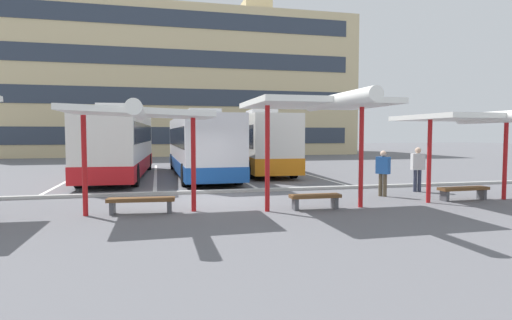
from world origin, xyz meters
name	(u,v)px	position (x,y,z in m)	size (l,w,h in m)	color
ground_plane	(216,200)	(0.00, 0.00, 0.00)	(160.00, 160.00, 0.00)	slate
terminal_building	(174,87)	(0.03, 35.30, 7.70)	(39.38, 14.39, 18.13)	#D1BC8C
coach_bus_0	(120,144)	(-3.83, 8.68, 1.72)	(3.06, 11.87, 3.69)	silver
coach_bus_1	(200,146)	(0.29, 8.45, 1.62)	(2.85, 12.30, 3.49)	silver
coach_bus_2	(257,144)	(3.97, 10.64, 1.67)	(2.97, 12.03, 3.63)	silver
lane_stripe_0	(76,176)	(-6.19, 9.58, 0.00)	(0.16, 14.00, 0.01)	white
lane_stripe_1	(156,175)	(-2.06, 9.58, 0.00)	(0.16, 14.00, 0.01)	white
lane_stripe_2	(229,173)	(2.06, 9.58, 0.00)	(0.16, 14.00, 0.01)	white
lane_stripe_3	(296,172)	(6.19, 9.58, 0.00)	(0.16, 14.00, 0.01)	white
waiting_shelter_1	(139,115)	(-2.42, -2.22, 2.79)	(3.98, 4.49, 3.01)	red
bench_2	(141,202)	(-2.42, -1.96, 0.34)	(1.91, 0.59, 0.45)	brown
waiting_shelter_2	(320,105)	(2.66, -2.76, 3.09)	(3.98, 5.17, 3.32)	red
bench_3	(315,198)	(2.66, -2.47, 0.33)	(1.56, 0.46, 0.45)	brown
waiting_shelter_3	(476,119)	(8.23, -2.49, 2.75)	(3.99, 5.22, 2.96)	red
bench_4	(463,190)	(8.23, -2.03, 0.34)	(1.84, 0.48, 0.45)	brown
platform_kerb	(210,192)	(0.00, 1.64, 0.06)	(44.00, 0.24, 0.12)	#ADADA8
waiting_passenger_0	(383,170)	(6.00, -0.60, 0.96)	(0.45, 0.52, 1.66)	brown
waiting_passenger_1	(418,166)	(7.97, 0.20, 1.02)	(0.52, 0.27, 1.74)	#33384C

